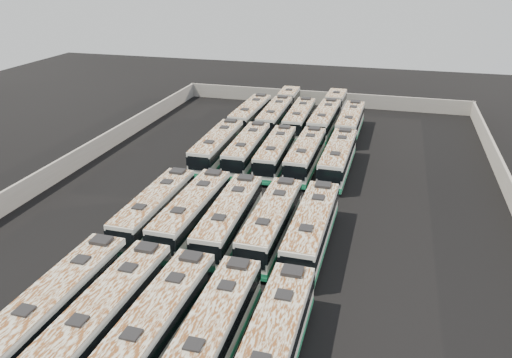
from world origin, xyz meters
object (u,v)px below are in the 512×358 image
at_px(bus_front_left, 108,312).
at_px(bus_back_far_left, 251,115).
at_px(bus_midfront_right, 271,223).
at_px(bus_back_left, 280,111).
at_px(bus_midfront_left, 192,212).
at_px(bus_midback_left, 247,149).
at_px(bus_back_far_right, 350,123).
at_px(bus_front_far_left, 59,303).
at_px(bus_front_far_right, 273,347).
at_px(bus_midfront_center, 229,219).
at_px(bus_midback_center, 275,153).
at_px(bus_midback_far_left, 217,147).
at_px(bus_front_center, 157,324).
at_px(bus_midfront_far_right, 312,229).
at_px(bus_midback_right, 306,155).
at_px(bus_back_center, 299,119).
at_px(bus_back_right, 328,114).
at_px(bus_midback_far_right, 338,158).
at_px(bus_front_right, 212,333).
at_px(bus_midfront_far_left, 155,209).

distance_m(bus_front_left, bus_back_far_left, 43.03).
xyz_separation_m(bus_midfront_right, bus_back_left, (-6.81, 32.58, -0.01)).
xyz_separation_m(bus_midfront_left, bus_midback_left, (0.11, 16.02, -0.03)).
xyz_separation_m(bus_back_far_left, bus_back_far_right, (13.59, 0.14, -0.03)).
xyz_separation_m(bus_front_far_left, bus_midback_left, (3.41, 29.63, -0.04)).
bearing_deg(bus_front_far_right, bus_back_far_right, 90.15).
xyz_separation_m(bus_midfront_center, bus_midback_center, (0.04, 16.18, -0.06)).
bearing_deg(bus_midback_center, bus_front_left, -97.77).
height_order(bus_midfront_center, bus_midback_far_left, bus_midback_far_left).
height_order(bus_front_center, bus_front_far_right, bus_front_far_right).
bearing_deg(bus_midfront_far_right, bus_midback_far_left, 130.82).
bearing_deg(bus_midback_center, bus_midfront_left, -103.37).
bearing_deg(bus_midback_right, bus_midfront_left, -112.20).
distance_m(bus_front_far_right, bus_back_center, 43.66).
height_order(bus_midback_far_left, bus_back_far_left, bus_midback_far_left).
xyz_separation_m(bus_midfront_right, bus_back_right, (0.11, 32.70, 0.01)).
relative_size(bus_midfront_center, bus_midfront_far_right, 0.99).
bearing_deg(bus_midback_far_right, bus_midfront_far_right, -89.27).
relative_size(bus_front_far_right, bus_midback_far_left, 0.99).
height_order(bus_midback_right, bus_back_center, bus_back_center).
bearing_deg(bus_front_left, bus_back_left, 91.42).
relative_size(bus_front_right, bus_midfront_left, 0.98).
height_order(bus_front_far_right, bus_midfront_center, bus_front_far_right).
bearing_deg(bus_front_right, bus_midback_far_left, 108.94).
relative_size(bus_front_right, bus_midback_left, 0.99).
bearing_deg(bus_back_left, bus_midback_far_left, -102.57).
height_order(bus_back_far_left, bus_back_right, bus_back_far_left).
distance_m(bus_midfront_far_right, bus_midback_right, 16.52).
xyz_separation_m(bus_front_right, bus_midfront_far_left, (-10.12, 13.42, -0.02)).
relative_size(bus_front_center, bus_back_far_right, 1.01).
bearing_deg(bus_midfront_right, bus_front_center, -103.53).
bearing_deg(bus_midback_far_left, bus_front_far_right, -66.03).
height_order(bus_midfront_left, bus_back_center, bus_midfront_left).
distance_m(bus_midfront_right, bus_midfront_far_right, 3.33).
height_order(bus_midfront_left, bus_midfront_far_right, bus_midfront_far_right).
distance_m(bus_midback_far_right, bus_back_center, 15.03).
relative_size(bus_midfront_center, bus_back_center, 1.01).
bearing_deg(bus_front_center, bus_front_left, 178.07).
relative_size(bus_midfront_far_left, bus_midback_center, 1.00).
xyz_separation_m(bus_midfront_far_left, bus_midfront_right, (10.21, 0.16, 0.04)).
bearing_deg(bus_front_left, bus_midback_right, 78.62).
height_order(bus_midfront_center, bus_back_right, bus_back_right).
relative_size(bus_front_far_left, bus_midback_left, 1.02).
distance_m(bus_midfront_right, bus_midback_far_right, 16.34).
height_order(bus_midback_right, bus_midback_far_right, bus_midback_far_right).
relative_size(bus_midfront_right, bus_back_left, 0.65).
distance_m(bus_front_left, bus_back_far_right, 44.23).
height_order(bus_front_far_right, bus_midback_right, bus_front_far_right).
xyz_separation_m(bus_midback_right, bus_back_left, (-6.72, 16.58, 0.02)).
distance_m(bus_back_far_left, bus_back_center, 6.82).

